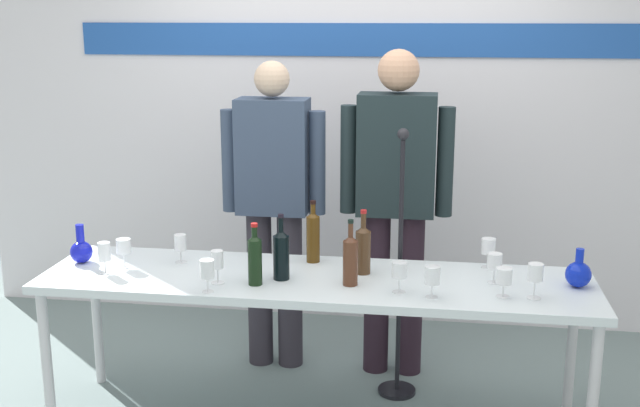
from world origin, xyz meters
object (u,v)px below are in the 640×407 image
wine_bottle_0 (255,258)px  presenter_left (274,198)px  wine_glass_right_4 (488,247)px  wine_glass_left_2 (207,269)px  wine_glass_left_3 (104,252)px  wine_glass_right_0 (399,271)px  decanter_blue_left (81,250)px  wine_glass_right_2 (495,262)px  wine_glass_right_3 (432,276)px  wine_bottle_1 (313,235)px  wine_glass_left_4 (217,260)px  wine_bottle_2 (281,253)px  wine_bottle_3 (350,259)px  wine_glass_left_1 (180,243)px  microphone_stand (399,310)px  wine_glass_right_1 (535,273)px  display_table (315,288)px  wine_glass_left_0 (124,247)px  wine_glass_right_5 (504,277)px  decanter_blue_right (578,273)px  presenter_right (396,193)px  wine_bottle_4 (363,248)px

wine_bottle_0 → presenter_left: bearing=95.7°
wine_glass_right_4 → wine_glass_left_2: bearing=-156.8°
wine_glass_left_3 → wine_glass_right_0: bearing=-2.2°
decanter_blue_left → wine_glass_right_2: (2.01, -0.00, 0.04)m
presenter_left → wine_glass_right_3: size_ratio=12.21×
wine_bottle_1 → wine_glass_left_4: wine_bottle_1 is taller
wine_glass_right_0 → presenter_left: bearing=132.3°
wine_bottle_2 → wine_bottle_3: bearing=-5.9°
wine_glass_left_1 → microphone_stand: 1.18m
wine_bottle_1 → wine_glass_right_3: (0.59, -0.42, -0.04)m
wine_glass_left_1 → wine_glass_right_1: bearing=-8.6°
wine_bottle_0 → wine_bottle_3: (0.43, 0.06, -0.00)m
display_table → wine_glass_right_4: size_ratio=17.72×
wine_glass_right_4 → wine_bottle_1: bearing=-177.7°
wine_bottle_2 → wine_glass_right_2: size_ratio=2.21×
wine_glass_left_0 → wine_glass_right_1: 1.93m
display_table → wine_glass_right_0: 0.46m
wine_glass_right_5 → microphone_stand: size_ratio=0.09×
wine_glass_right_3 → decanter_blue_right: bearing=19.8°
presenter_right → wine_bottle_0: (-0.59, -0.80, -0.14)m
wine_glass_right_2 → wine_glass_left_4: bearing=-171.3°
wine_glass_right_1 → wine_glass_right_4: 0.44m
wine_glass_left_3 → wine_bottle_4: bearing=8.5°
presenter_left → presenter_right: 0.67m
decanter_blue_right → wine_bottle_4: bearing=177.4°
wine_glass_right_2 → decanter_blue_right: bearing=0.5°
wine_bottle_3 → wine_bottle_4: 0.18m
wine_glass_left_1 → wine_glass_right_4: wine_glass_right_4 is taller
display_table → wine_glass_right_4: wine_glass_right_4 is taller
decanter_blue_left → microphone_stand: bearing=12.6°
wine_glass_right_1 → wine_glass_right_3: bearing=-172.7°
microphone_stand → decanter_blue_right: bearing=-23.1°
wine_glass_left_0 → microphone_stand: (1.32, 0.39, -0.40)m
wine_glass_left_2 → wine_glass_right_3: size_ratio=1.06×
wine_glass_right_4 → wine_glass_right_5: bearing=-83.8°
wine_glass_right_1 → presenter_right: bearing=129.3°
wine_glass_left_2 → wine_glass_left_4: bearing=84.2°
wine_bottle_1 → microphone_stand: microphone_stand is taller
wine_bottle_4 → wine_glass_right_4: (0.59, 0.18, -0.02)m
wine_bottle_0 → wine_glass_right_2: bearing=9.6°
wine_glass_left_4 → wine_glass_right_1: 1.42m
decanter_blue_left → presenter_right: bearing=22.1°
wine_bottle_1 → wine_glass_left_3: size_ratio=2.05×
wine_bottle_2 → decanter_blue_left: bearing=174.8°
presenter_left → wine_bottle_2: presenter_left is taller
presenter_right → wine_bottle_2: size_ratio=5.74×
decanter_blue_right → wine_glass_right_4: (-0.39, 0.22, 0.04)m
wine_bottle_2 → microphone_stand: (0.53, 0.44, -0.42)m
decanter_blue_left → wine_glass_right_0: decanter_blue_left is taller
display_table → wine_glass_right_3: (0.55, -0.19, 0.16)m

